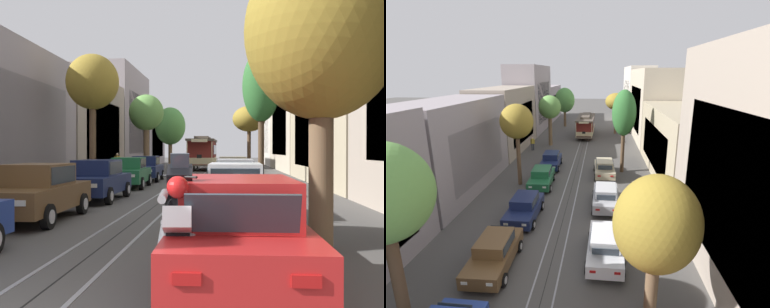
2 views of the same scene
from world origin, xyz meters
TOP-DOWN VIEW (x-y plane):
  - ground_plane at (0.00, 26.61)m, footprint 166.28×166.28m
  - trolley_track_rails at (0.00, 31.26)m, footprint 1.14×74.51m
  - building_facade_left at (-9.74, 31.72)m, footprint 4.92×66.21m
  - building_facade_right at (10.04, 30.96)m, footprint 5.99×66.21m
  - parked_car_brown_second_left at (-2.77, 8.29)m, footprint 2.03×4.37m
  - parked_car_navy_mid_left at (-2.58, 13.29)m, footprint 2.02×4.37m
  - parked_car_green_fourth_left at (-2.63, 19.11)m, footprint 2.13×4.42m
  - parked_car_navy_fifth_left at (-2.68, 24.16)m, footprint 2.11×4.41m
  - parked_car_white_second_right at (2.77, 9.38)m, footprint 2.06×4.39m
  - parked_car_silver_mid_right at (2.85, 15.55)m, footprint 2.01×4.37m
  - parked_car_beige_fourth_right at (2.79, 22.04)m, footprint 2.13×4.42m
  - street_tree_kerb_left_second at (-4.63, 19.32)m, footprint 2.80×2.73m
  - street_tree_kerb_left_mid at (-4.45, 33.75)m, footprint 2.99×2.51m
  - street_tree_kerb_left_fourth at (-4.33, 48.34)m, footprint 3.61×3.63m
  - street_tree_kerb_right_near at (4.42, 5.38)m, footprint 3.08×2.89m
  - street_tree_kerb_right_second at (4.54, 23.42)m, footprint 2.28×2.26m
  - street_tree_kerb_right_mid at (4.67, 42.40)m, footprint 3.41×3.74m
  - cable_car_trolley at (-0.00, 40.57)m, footprint 2.64×9.15m
  - pedestrian_on_right_pavement at (-6.24, 30.81)m, footprint 0.55×0.42m

SIDE VIEW (x-z plane):
  - ground_plane at x=0.00m, z-range 0.00..0.00m
  - trolley_track_rails at x=0.00m, z-range 0.00..0.01m
  - parked_car_brown_second_left at x=-2.77m, z-range 0.01..1.59m
  - parked_car_navy_mid_left at x=-2.58m, z-range 0.01..1.59m
  - parked_car_green_fourth_left at x=-2.63m, z-range 0.01..1.59m
  - parked_car_navy_fifth_left at x=-2.68m, z-range 0.01..1.59m
  - parked_car_white_second_right at x=2.77m, z-range 0.01..1.59m
  - parked_car_silver_mid_right at x=2.85m, z-range 0.01..1.59m
  - parked_car_beige_fourth_right at x=2.79m, z-range 0.01..1.59m
  - pedestrian_on_right_pavement at x=-6.24m, z-range 0.12..1.84m
  - cable_car_trolley at x=0.00m, z-range 0.02..3.30m
  - building_facade_left at x=-9.74m, z-range -1.20..9.55m
  - street_tree_kerb_right_near at x=4.42m, z-range 1.22..7.37m
  - street_tree_kerb_left_fourth at x=-4.33m, z-range 1.26..8.27m
  - building_facade_right at x=10.04m, z-range -0.50..10.33m
  - street_tree_kerb_left_mid at x=-4.45m, z-range 1.69..8.40m
  - street_tree_kerb_right_mid at x=4.67m, z-range 1.88..8.39m
  - street_tree_kerb_left_second at x=-4.63m, z-range 1.98..9.04m
  - street_tree_kerb_right_second at x=4.54m, z-range 1.74..9.76m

